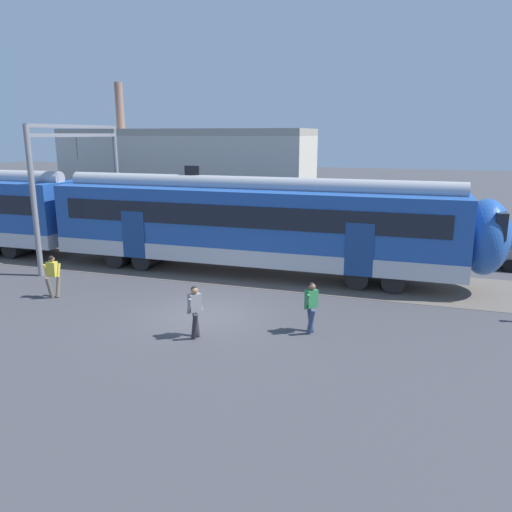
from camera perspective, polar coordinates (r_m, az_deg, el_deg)
ground_plane at (r=17.50m, az=-5.87°, el=-6.72°), size 160.00×160.00×0.00m
track_bed at (r=27.90m, az=-22.69°, el=0.06°), size 80.00×4.40×0.01m
commuter_train at (r=25.95m, az=-18.94°, el=4.50°), size 38.05×3.07×4.73m
pedestrian_yellow at (r=20.42m, az=-22.22°, el=-1.86°), size 0.53×0.66×1.67m
pedestrian_grey at (r=15.32m, az=-7.01°, el=-5.94°), size 0.47×0.67×1.67m
pedestrian_green at (r=15.68m, az=6.33°, el=-5.46°), size 0.44×0.67×1.67m
catenary_gantry at (r=25.83m, az=-19.58°, el=9.01°), size 0.24×6.64×6.53m
background_building at (r=31.31m, az=-7.77°, el=8.34°), size 15.04×5.00×9.20m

